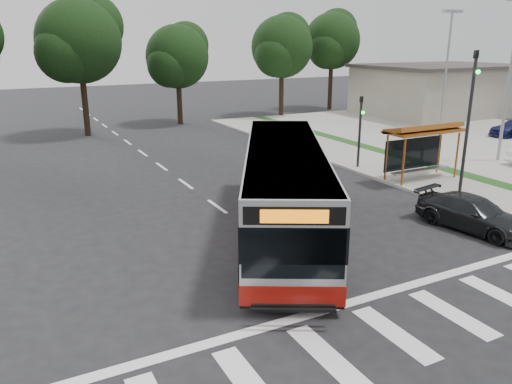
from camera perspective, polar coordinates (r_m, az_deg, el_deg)
ground at (r=16.62m, az=3.78°, el=-7.52°), size 140.00×140.00×0.00m
sidewalk_east at (r=29.00m, az=14.30°, el=2.83°), size 4.00×40.00×0.12m
curb_east at (r=27.73m, az=11.20°, el=2.43°), size 0.30×40.00×0.15m
parking_lot at (r=39.08m, az=25.71°, el=5.21°), size 18.00×36.00×0.10m
commercial_building at (r=51.74m, az=20.20°, el=10.75°), size 14.00×10.00×4.40m
building_roof_cap at (r=51.59m, az=20.47°, el=13.34°), size 14.60×10.60×0.30m
crosswalk_ladder at (r=13.12m, az=15.54°, el=-15.30°), size 18.00×2.60×0.01m
bus_shelter at (r=26.36m, az=18.49°, el=6.20°), size 4.20×1.60×2.86m
traffic_signal_ne_tall at (r=22.87m, az=23.18°, el=8.07°), size 0.18×0.37×6.50m
traffic_signal_ne_short at (r=27.99m, az=11.82°, el=7.56°), size 0.18×0.37×4.00m
lot_light_front at (r=32.09m, az=27.24°, el=13.42°), size 1.90×0.35×9.01m
lot_light_mid at (r=43.07m, az=21.09°, el=14.58°), size 1.90×0.35×9.01m
tree_ne_a at (r=47.47m, az=3.03°, el=16.34°), size 6.16×5.74×9.30m
tree_ne_b at (r=52.97m, az=8.73°, el=16.81°), size 6.16×5.74×10.02m
tree_north_a at (r=39.42m, az=-19.50°, el=16.10°), size 6.60×6.15×10.17m
tree_north_b at (r=43.29m, az=-8.91°, el=15.15°), size 5.72×5.33×8.43m
transit_bus at (r=18.35m, az=3.23°, el=0.23°), size 8.29×12.20×3.21m
pedestrian at (r=13.56m, az=3.37°, el=-9.51°), size 0.71×0.59×1.68m
dark_sedan at (r=20.49m, az=23.54°, el=-2.26°), size 2.48×4.58×1.26m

